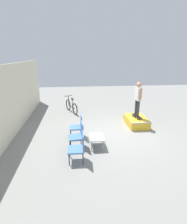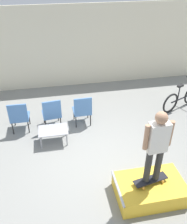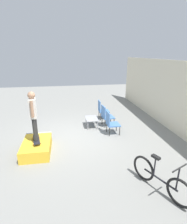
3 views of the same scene
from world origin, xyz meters
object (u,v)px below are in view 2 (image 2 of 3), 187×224
Objects in this scene: skate_ramp_box at (150,189)px; patio_chair_right at (82,109)px; coffee_table at (53,131)px; patio_chair_left at (19,116)px; patio_chair_center at (52,112)px; skateboard_on_ramp at (151,180)px; bicycle at (181,98)px; person_skater at (157,143)px.

skate_ramp_box is 3.08m from patio_chair_right.
coffee_table is 1.15m from patio_chair_left.
patio_chair_center is at bearing -178.74° from patio_chair_left.
coffee_table is (-1.89, 2.20, -0.11)m from skateboard_on_ramp.
patio_chair_center is at bearing 89.08° from coffee_table.
skate_ramp_box is 1.85× the size of coffee_table.
patio_chair_center reaches higher than coffee_table.
patio_chair_center is at bearing 123.15° from skate_ramp_box.
bicycle is at bearing 53.85° from skate_ramp_box.
skate_ramp_box is 4.05m from patio_chair_left.
patio_chair_right is at bearing 36.96° from coffee_table.
coffee_table is at bearing 169.86° from bicycle.
person_skater is 3.18m from patio_chair_right.
coffee_table is (-1.89, 2.20, -1.09)m from person_skater.
skate_ramp_box is 1.48× the size of patio_chair_center.
person_skater is at bearing 135.40° from patio_chair_left.
patio_chair_right is at bearing -178.77° from patio_chair_left.
skateboard_on_ramp is (-0.01, 0.01, 0.28)m from skate_ramp_box.
skateboard_on_ramp is 0.97× the size of coffee_table.
skate_ramp_box is 0.28m from skateboard_on_ramp.
bicycle is at bearing -174.89° from patio_chair_left.
patio_chair_left is at bearing 123.37° from skateboard_on_ramp.
patio_chair_center is 0.89m from patio_chair_right.
patio_chair_left reaches higher than skate_ramp_box.
patio_chair_left is at bearing 130.48° from person_skater.
patio_chair_left is 5.19m from bicycle.
skateboard_on_ramp is 3.44m from patio_chair_center.
patio_chair_left is at bearing -6.13° from patio_chair_center.
skateboard_on_ramp is 3.04m from patio_chair_right.
person_skater reaches higher than patio_chair_right.
patio_chair_left is 1.00× the size of patio_chair_center.
skate_ramp_box is 0.88× the size of person_skater.
patio_chair_right reaches higher than skateboard_on_ramp.
patio_chair_left and patio_chair_right have the same top height.
person_skater is (0.00, 0.00, 0.98)m from skateboard_on_ramp.
patio_chair_right reaches higher than coffee_table.
patio_chair_center is (-1.88, 2.88, 0.06)m from skateboard_on_ramp.
skateboard_on_ramp is 4.01m from patio_chair_left.
skateboard_on_ramp is 2.90m from coffee_table.
patio_chair_left reaches higher than skateboard_on_ramp.
patio_chair_center reaches higher than skateboard_on_ramp.
patio_chair_center is at bearing 119.46° from person_skater.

